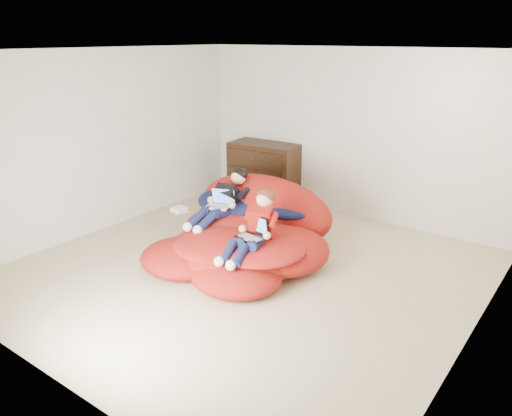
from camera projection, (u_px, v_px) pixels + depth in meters
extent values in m
cube|color=tan|center=(247.00, 280.00, 5.97)|extent=(5.10, 5.10, 0.25)
cube|color=silver|center=(348.00, 134.00, 7.42)|extent=(5.10, 0.02, 2.50)
cube|color=silver|center=(35.00, 239.00, 3.61)|extent=(5.10, 0.02, 2.50)
cube|color=silver|center=(103.00, 142.00, 6.92)|extent=(0.02, 5.10, 2.50)
cube|color=silver|center=(487.00, 215.00, 4.11)|extent=(0.02, 5.10, 2.50)
cube|color=white|center=(245.00, 49.00, 5.10)|extent=(5.10, 5.10, 0.02)
cube|color=black|center=(264.00, 173.00, 8.18)|extent=(1.16, 0.66, 1.00)
cube|color=black|center=(254.00, 195.00, 8.06)|extent=(1.00, 0.11, 0.24)
cylinder|color=#4C3F26|center=(253.00, 195.00, 8.05)|extent=(0.04, 0.06, 0.03)
cube|color=black|center=(254.00, 177.00, 7.97)|extent=(1.00, 0.11, 0.24)
cylinder|color=#4C3F26|center=(253.00, 177.00, 7.95)|extent=(0.04, 0.06, 0.03)
cube|color=black|center=(254.00, 159.00, 7.87)|extent=(1.00, 0.11, 0.24)
cylinder|color=#4C3F26|center=(253.00, 159.00, 7.85)|extent=(0.04, 0.06, 0.03)
ellipsoid|color=#B01C13|center=(235.00, 230.00, 6.58)|extent=(1.42, 1.28, 0.51)
ellipsoid|color=#B01C13|center=(274.00, 249.00, 6.04)|extent=(1.37, 1.33, 0.49)
ellipsoid|color=#B01C13|center=(231.00, 254.00, 5.96)|extent=(1.64, 1.31, 0.53)
ellipsoid|color=#B01C13|center=(185.00, 258.00, 5.94)|extent=(1.09, 1.00, 0.36)
ellipsoid|color=#B01C13|center=(236.00, 275.00, 5.53)|extent=(1.07, 0.97, 0.35)
ellipsoid|color=#B01C13|center=(264.00, 208.00, 6.84)|extent=(2.06, 0.91, 0.91)
ellipsoid|color=#11193F|center=(238.00, 202.00, 6.85)|extent=(1.18, 0.97, 0.30)
ellipsoid|color=#11193F|center=(282.00, 208.00, 6.50)|extent=(0.95, 0.67, 0.23)
ellipsoid|color=red|center=(259.00, 247.00, 5.74)|extent=(1.12, 1.12, 0.20)
ellipsoid|color=red|center=(210.00, 246.00, 5.86)|extent=(0.94, 0.85, 0.17)
ellipsoid|color=white|center=(253.00, 188.00, 6.99)|extent=(0.43, 0.27, 0.27)
cube|color=black|center=(232.00, 197.00, 6.57)|extent=(0.29, 0.40, 0.41)
sphere|color=tan|center=(239.00, 177.00, 6.61)|extent=(0.20, 0.20, 0.20)
ellipsoid|color=black|center=(240.00, 174.00, 6.62)|extent=(0.23, 0.21, 0.17)
cylinder|color=#14193E|center=(212.00, 211.00, 6.43)|extent=(0.13, 0.33, 0.18)
cylinder|color=#14193E|center=(197.00, 219.00, 6.22)|extent=(0.11, 0.32, 0.21)
sphere|color=white|center=(187.00, 227.00, 6.11)|extent=(0.12, 0.12, 0.12)
cylinder|color=#14193E|center=(222.00, 213.00, 6.34)|extent=(0.13, 0.33, 0.18)
cylinder|color=#14193E|center=(207.00, 222.00, 6.13)|extent=(0.11, 0.32, 0.21)
sphere|color=white|center=(198.00, 230.00, 6.02)|extent=(0.12, 0.12, 0.12)
cube|color=#B1160F|center=(261.00, 224.00, 5.69)|extent=(0.34, 0.33, 0.43)
sphere|color=tan|center=(265.00, 199.00, 5.65)|extent=(0.19, 0.19, 0.19)
ellipsoid|color=#4D2A14|center=(266.00, 196.00, 5.66)|extent=(0.22, 0.20, 0.17)
cylinder|color=#14193E|center=(244.00, 241.00, 5.63)|extent=(0.21, 0.34, 0.18)
cylinder|color=#14193E|center=(229.00, 252.00, 5.42)|extent=(0.18, 0.32, 0.20)
sphere|color=white|center=(219.00, 262.00, 5.32)|extent=(0.11, 0.11, 0.11)
cylinder|color=#14193E|center=(256.00, 245.00, 5.54)|extent=(0.21, 0.34, 0.18)
cylinder|color=#14193E|center=(240.00, 256.00, 5.33)|extent=(0.18, 0.32, 0.20)
sphere|color=white|center=(231.00, 265.00, 5.23)|extent=(0.11, 0.11, 0.11)
cube|color=white|center=(217.00, 207.00, 6.37)|extent=(0.35, 0.29, 0.01)
cube|color=gray|center=(217.00, 207.00, 6.36)|extent=(0.28, 0.19, 0.00)
cube|color=white|center=(224.00, 196.00, 6.43)|extent=(0.30, 0.15, 0.20)
cube|color=blue|center=(223.00, 196.00, 6.43)|extent=(0.26, 0.12, 0.17)
cube|color=black|center=(251.00, 238.00, 5.57)|extent=(0.36, 0.28, 0.01)
cube|color=gray|center=(250.00, 237.00, 5.56)|extent=(0.30, 0.17, 0.00)
cube|color=black|center=(258.00, 224.00, 5.63)|extent=(0.33, 0.11, 0.23)
cube|color=teal|center=(257.00, 224.00, 5.63)|extent=(0.29, 0.08, 0.19)
cube|color=white|center=(179.00, 210.00, 6.73)|extent=(0.20, 0.20, 0.06)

